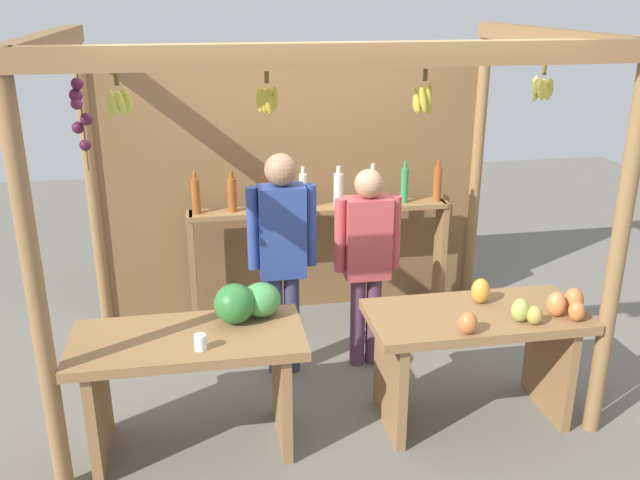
% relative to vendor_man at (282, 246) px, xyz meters
% --- Properties ---
extents(ground_plane, '(12.00, 12.00, 0.00)m').
position_rel_vendor_man_xyz_m(ground_plane, '(0.23, 0.01, -0.99)').
color(ground_plane, slate).
rests_on(ground_plane, ground).
extents(market_stall, '(3.35, 2.25, 2.41)m').
position_rel_vendor_man_xyz_m(market_stall, '(0.23, 0.51, 0.43)').
color(market_stall, olive).
rests_on(market_stall, ground).
extents(fruit_counter_left, '(1.36, 0.68, 1.00)m').
position_rel_vendor_man_xyz_m(fruit_counter_left, '(-0.58, -0.76, -0.37)').
color(fruit_counter_left, olive).
rests_on(fruit_counter_left, ground).
extents(fruit_counter_right, '(1.36, 0.65, 0.93)m').
position_rel_vendor_man_xyz_m(fruit_counter_right, '(1.15, -0.80, -0.41)').
color(fruit_counter_right, olive).
rests_on(fruit_counter_right, ground).
extents(bottle_shelf_unit, '(2.15, 0.22, 1.35)m').
position_rel_vendor_man_xyz_m(bottle_shelf_unit, '(0.41, 0.81, -0.16)').
color(bottle_shelf_unit, olive).
rests_on(bottle_shelf_unit, ground).
extents(vendor_man, '(0.48, 0.22, 1.64)m').
position_rel_vendor_man_xyz_m(vendor_man, '(0.00, 0.00, 0.00)').
color(vendor_man, '#34385B').
rests_on(vendor_man, ground).
extents(vendor_woman, '(0.48, 0.20, 1.50)m').
position_rel_vendor_man_xyz_m(vendor_woman, '(0.61, 0.01, -0.09)').
color(vendor_woman, '#58364F').
rests_on(vendor_woman, ground).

